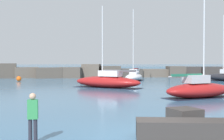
# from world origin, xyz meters

# --- Properties ---
(ground_plane) EXTENTS (600.00, 600.00, 0.00)m
(ground_plane) POSITION_xyz_m (0.00, 0.00, 0.00)
(ground_plane) COLOR #3D6B8E
(open_sea_beyond) EXTENTS (400.00, 116.00, 0.01)m
(open_sea_beyond) POSITION_xyz_m (0.00, 105.36, 0.00)
(open_sea_beyond) COLOR #2D5B7F
(open_sea_beyond) RESTS_ON ground
(breakwater_jetty) EXTENTS (70.28, 6.54, 2.58)m
(breakwater_jetty) POSITION_xyz_m (0.20, 45.30, 0.97)
(breakwater_jetty) COLOR #4C443D
(breakwater_jetty) RESTS_ON ground
(sailboat_moored_2) EXTENTS (7.93, 6.70, 9.10)m
(sailboat_moored_2) POSITION_xyz_m (0.88, 22.56, 0.72)
(sailboat_moored_2) COLOR maroon
(sailboat_moored_2) RESTS_ON ground
(sailboat_moored_5) EXTENTS (4.62, 7.17, 10.62)m
(sailboat_moored_5) POSITION_xyz_m (6.10, 34.07, 0.67)
(sailboat_moored_5) COLOR white
(sailboat_moored_5) RESTS_ON ground
(sailboat_moored_6) EXTENTS (6.60, 4.07, 8.68)m
(sailboat_moored_6) POSITION_xyz_m (7.14, 12.12, 0.69)
(sailboat_moored_6) COLOR maroon
(sailboat_moored_6) RESTS_ON ground
(mooring_buoy_orange_near) EXTENTS (0.74, 0.74, 0.94)m
(mooring_buoy_orange_near) POSITION_xyz_m (-10.92, 35.57, 0.37)
(mooring_buoy_orange_near) COLOR #EA5914
(mooring_buoy_orange_near) RESTS_ON ground
(person_on_rocks) EXTENTS (0.36, 0.24, 1.80)m
(person_on_rocks) POSITION_xyz_m (-4.26, -0.48, 1.01)
(person_on_rocks) COLOR #282833
(person_on_rocks) RESTS_ON ground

